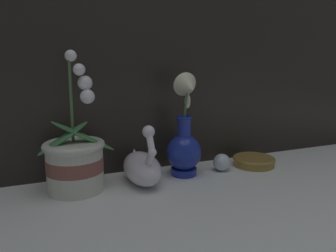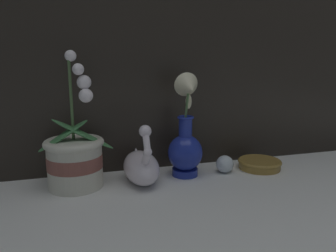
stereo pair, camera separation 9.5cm
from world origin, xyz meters
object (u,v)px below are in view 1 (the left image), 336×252
(glass_sphere, at_px, (222,162))
(amber_dish, at_px, (254,161))
(swan_figurine, at_px, (142,166))
(blue_vase, at_px, (185,141))
(orchid_potted_plant, at_px, (75,160))

(glass_sphere, bearing_deg, amber_dish, 1.84)
(swan_figurine, height_order, amber_dish, swan_figurine)
(blue_vase, bearing_deg, amber_dish, -0.78)
(swan_figurine, distance_m, amber_dish, 0.40)
(blue_vase, height_order, amber_dish, blue_vase)
(orchid_potted_plant, distance_m, amber_dish, 0.59)
(blue_vase, bearing_deg, glass_sphere, -3.37)
(orchid_potted_plant, bearing_deg, glass_sphere, -1.33)
(blue_vase, height_order, glass_sphere, blue_vase)
(swan_figurine, distance_m, blue_vase, 0.15)
(swan_figurine, bearing_deg, glass_sphere, 1.12)
(orchid_potted_plant, bearing_deg, swan_figurine, -4.93)
(blue_vase, xyz_separation_m, amber_dish, (0.26, -0.00, -0.09))
(orchid_potted_plant, xyz_separation_m, swan_figurine, (0.18, -0.02, -0.04))
(orchid_potted_plant, distance_m, blue_vase, 0.33)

